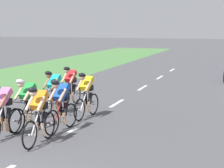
% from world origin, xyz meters
% --- Properties ---
extents(grass_verge, '(7.00, 60.00, 0.01)m').
position_xyz_m(grass_verge, '(-7.75, 14.00, 0.00)').
color(grass_verge, '#4C7F42').
rests_on(grass_verge, ground).
extents(lane_markings_centre, '(0.14, 25.60, 0.01)m').
position_xyz_m(lane_markings_centre, '(0.00, 9.01, 0.00)').
color(lane_markings_centre, white).
rests_on(lane_markings_centre, ground).
extents(cyclist_lead, '(0.42, 1.72, 1.56)m').
position_xyz_m(cyclist_lead, '(-1.41, 3.51, 0.79)').
color(cyclist_lead, black).
rests_on(cyclist_lead, ground).
extents(cyclist_second, '(0.42, 1.72, 1.56)m').
position_xyz_m(cyclist_second, '(-0.25, 3.38, 0.79)').
color(cyclist_second, black).
rests_on(cyclist_second, ground).
extents(cyclist_third, '(0.45, 1.72, 1.56)m').
position_xyz_m(cyclist_third, '(-1.26, 4.50, 0.79)').
color(cyclist_third, black).
rests_on(cyclist_third, ground).
extents(cyclist_fourth, '(0.45, 1.72, 1.56)m').
position_xyz_m(cyclist_fourth, '(-0.25, 4.65, 0.79)').
color(cyclist_fourth, black).
rests_on(cyclist_fourth, ground).
extents(cyclist_fifth, '(0.45, 1.72, 1.56)m').
position_xyz_m(cyclist_fifth, '(-1.43, 6.50, 0.79)').
color(cyclist_fifth, black).
rests_on(cyclist_fifth, ground).
extents(cyclist_sixth, '(0.44, 1.72, 1.56)m').
position_xyz_m(cyclist_sixth, '(-0.20, 6.41, 0.79)').
color(cyclist_sixth, black).
rests_on(cyclist_sixth, ground).
extents(cyclist_seventh, '(0.42, 1.72, 1.56)m').
position_xyz_m(cyclist_seventh, '(-1.47, 7.91, 0.79)').
color(cyclist_seventh, black).
rests_on(cyclist_seventh, ground).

